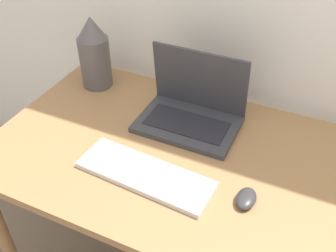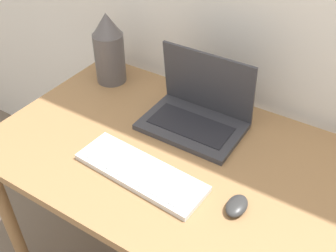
{
  "view_description": "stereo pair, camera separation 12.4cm",
  "coord_description": "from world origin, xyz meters",
  "px_view_note": "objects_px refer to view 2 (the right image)",
  "views": [
    {
      "loc": [
        0.41,
        -0.5,
        1.62
      ],
      "look_at": [
        -0.0,
        0.38,
        0.85
      ],
      "focal_mm": 42.0,
      "sensor_mm": 36.0,
      "label": 1
    },
    {
      "loc": [
        0.52,
        -0.44,
        1.62
      ],
      "look_at": [
        -0.0,
        0.38,
        0.85
      ],
      "focal_mm": 42.0,
      "sensor_mm": 36.0,
      "label": 2
    }
  ],
  "objects_px": {
    "keyboard": "(140,172)",
    "mouse": "(237,206)",
    "laptop": "(197,111)",
    "vase": "(109,49)"
  },
  "relations": [
    {
      "from": "vase",
      "to": "laptop",
      "type": "bearing_deg",
      "value": -8.59
    },
    {
      "from": "keyboard",
      "to": "vase",
      "type": "xyz_separation_m",
      "value": [
        -0.42,
        0.39,
        0.13
      ]
    },
    {
      "from": "laptop",
      "to": "vase",
      "type": "xyz_separation_m",
      "value": [
        -0.44,
        0.07,
        0.09
      ]
    },
    {
      "from": "keyboard",
      "to": "vase",
      "type": "height_order",
      "value": "vase"
    },
    {
      "from": "keyboard",
      "to": "vase",
      "type": "relative_size",
      "value": 1.49
    },
    {
      "from": "keyboard",
      "to": "mouse",
      "type": "xyz_separation_m",
      "value": [
        0.31,
        0.03,
        0.0
      ]
    },
    {
      "from": "laptop",
      "to": "vase",
      "type": "height_order",
      "value": "vase"
    },
    {
      "from": "laptop",
      "to": "mouse",
      "type": "height_order",
      "value": "laptop"
    },
    {
      "from": "keyboard",
      "to": "mouse",
      "type": "distance_m",
      "value": 0.31
    },
    {
      "from": "mouse",
      "to": "vase",
      "type": "height_order",
      "value": "vase"
    }
  ]
}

